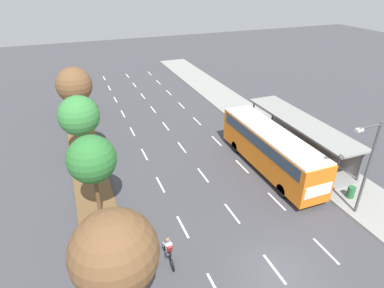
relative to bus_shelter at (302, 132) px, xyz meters
name	(u,v)px	position (x,y,z in m)	size (l,w,h in m)	color
ground_plane	(279,276)	(-9.53, -10.75, -1.87)	(140.00, 140.00, 0.00)	#424247
median_strip	(83,140)	(-17.83, 9.25, -1.81)	(2.60, 52.00, 0.12)	brown
sidewalk_right	(245,113)	(-0.28, 9.25, -1.79)	(4.50, 52.00, 0.15)	gray
lane_divider_left	(138,142)	(-13.03, 6.88, -1.86)	(0.14, 46.27, 0.01)	white
lane_divider_center	(173,136)	(-9.53, 6.88, -1.86)	(0.14, 46.27, 0.01)	white
lane_divider_right	(206,130)	(-6.03, 6.88, -1.86)	(0.14, 46.27, 0.01)	white
bus_shelter	(302,132)	(0.00, 0.00, 0.00)	(2.90, 12.28, 2.86)	gray
bus	(270,147)	(-4.28, -1.53, 0.20)	(2.54, 11.29, 3.37)	orange
cyclist	(169,252)	(-14.69, -7.77, -1.08)	(0.46, 1.82, 1.71)	black
median_tree_nearest	(114,253)	(-17.66, -10.50, 2.69)	(3.57, 3.57, 6.24)	brown
median_tree_second	(92,160)	(-17.66, -2.06, 2.24)	(3.03, 3.03, 5.52)	brown
median_tree_third	(79,116)	(-17.83, 6.37, 1.78)	(3.41, 3.41, 5.24)	brown
median_tree_fourth	(74,85)	(-17.64, 14.81, 1.85)	(3.72, 3.72, 5.47)	brown
streetlight	(367,164)	(-2.11, -8.34, 2.02)	(1.91, 0.24, 6.50)	#4C4C51
trash_bin	(351,192)	(-1.08, -7.02, -1.29)	(0.52, 0.52, 0.85)	#286B38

